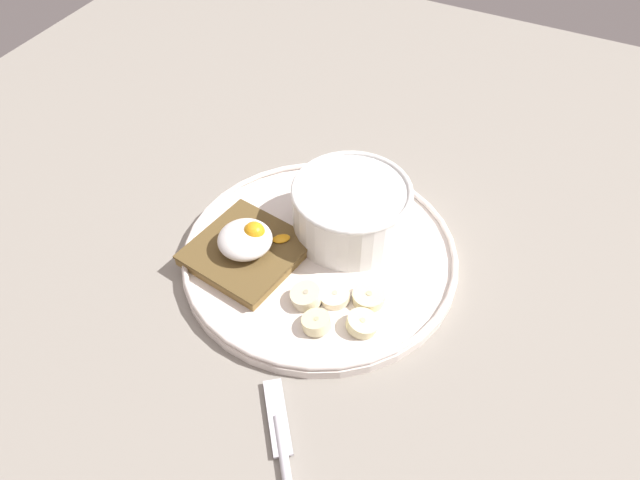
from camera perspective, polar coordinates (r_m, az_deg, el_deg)
The scene contains 11 objects.
ground_plane at distance 65.39cm, azimuth 0.00°, elevation -2.40°, with size 120.00×120.00×2.00cm, color gray.
plate at distance 64.04cm, azimuth 0.00°, elevation -1.35°, with size 28.20×28.20×1.60cm.
oatmeal_bowl at distance 64.26cm, azimuth 2.86°, elevation 2.82°, with size 12.33×12.33×5.86cm.
toast_slice at distance 63.54cm, azimuth -6.74°, elevation -1.03°, with size 11.86×11.86×1.29cm.
poached_egg at distance 62.22cm, azimuth -6.74°, elevation 0.13°, with size 6.37×6.47×3.03cm.
banana_slice_front at distance 59.77cm, azimuth 4.47°, elevation -5.20°, with size 3.89×3.88×1.10cm.
banana_slice_left at distance 59.32cm, azimuth -1.29°, elevation -5.16°, with size 4.20×4.22×1.80cm.
banana_slice_back at distance 57.61cm, azimuth -0.33°, elevation -7.54°, with size 3.48×3.58×1.59cm.
banana_slice_right at distance 57.76cm, azimuth 3.90°, elevation -7.60°, with size 4.12×4.17×1.49cm.
banana_slice_inner at distance 59.70cm, azimuth 1.36°, elevation -5.10°, with size 4.16×4.15×1.22cm.
knife at distance 52.61cm, azimuth -3.31°, elevation -19.38°, with size 12.26×9.73×0.80cm.
Camera 1 is at (-38.27, -19.14, 50.44)cm, focal length 35.00 mm.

